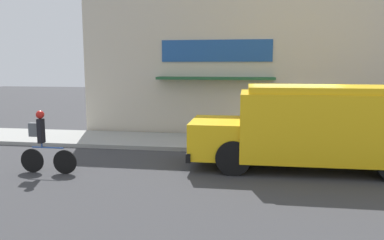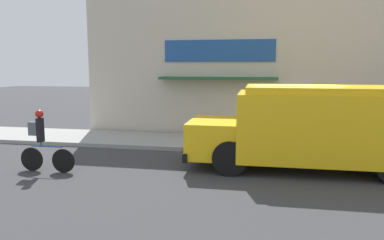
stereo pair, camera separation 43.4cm
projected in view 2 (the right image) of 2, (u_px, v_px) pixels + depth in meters
The scene contains 5 objects.
ground_plane at pixel (292, 156), 11.76m from camera, with size 70.00×70.00×0.00m, color #38383A.
sidewalk at pixel (290, 146), 13.03m from camera, with size 28.00×2.62×0.14m.
storefront at pixel (288, 62), 14.10m from camera, with size 16.30×0.86×5.93m.
school_bus at pixel (318, 126), 10.09m from camera, with size 6.44×2.71×2.29m.
cyclist at pixel (42, 142), 9.99m from camera, with size 1.58×0.22×1.67m.
Camera 2 is at (-0.89, -11.86, 2.84)m, focal length 35.00 mm.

